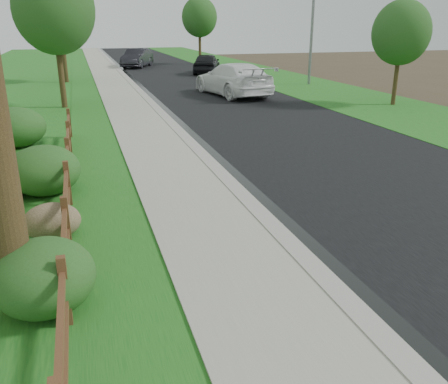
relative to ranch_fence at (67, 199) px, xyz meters
name	(u,v)px	position (x,y,z in m)	size (l,w,h in m)	color
road	(178,76)	(8.20, 28.60, -0.61)	(8.00, 90.00, 0.02)	black
curb	(125,77)	(4.00, 28.60, -0.56)	(0.40, 90.00, 0.12)	gray
wet_gutter	(130,77)	(4.35, 28.60, -0.60)	(0.50, 90.00, 0.00)	black
sidewalk	(108,77)	(2.70, 28.60, -0.57)	(2.20, 90.00, 0.10)	#9C9A88
grass_strip	(82,78)	(0.80, 28.60, -0.59)	(1.60, 90.00, 0.06)	#175318
lawn_near	(8,81)	(-4.40, 28.60, -0.60)	(9.00, 90.00, 0.04)	#175318
verge_far	(259,73)	(15.10, 28.60, -0.60)	(6.00, 90.00, 0.04)	#175318
ranch_fence	(67,199)	(0.00, 0.00, 0.00)	(0.12, 16.92, 1.10)	#4E2A1A
white_suv	(233,79)	(9.05, 17.02, 0.32)	(2.58, 6.34, 1.84)	white
dark_car_mid	(207,63)	(10.80, 29.53, 0.22)	(1.94, 4.82, 1.64)	black
dark_car_far	(137,58)	(6.02, 37.20, 0.25)	(1.80, 5.16, 1.70)	black
streetlight	(311,1)	(15.43, 20.41, 4.71)	(2.15, 0.67, 9.41)	gray
boulder	(52,221)	(-0.30, -0.49, -0.25)	(1.10, 0.83, 0.73)	brown
shrub_a	(44,277)	(-0.30, -3.08, -0.06)	(1.49, 1.49, 1.12)	#254F1C
shrub_b	(44,170)	(-0.56, 2.29, 0.00)	(1.75, 1.75, 1.23)	#254F1C
shrub_c	(0,176)	(-1.57, 2.30, -0.06)	(1.53, 1.53, 1.11)	#254F1C
shrub_d	(16,127)	(-1.72, 7.60, 0.06)	(1.98, 1.98, 1.35)	#254F1C
tree_near_left	(54,9)	(-0.30, 15.36, 3.98)	(3.78, 3.78, 6.69)	#322314
tree_near_right	(401,33)	(15.90, 11.35, 2.93)	(2.85, 2.85, 5.13)	#322314
tree_mid_left	(60,14)	(-0.30, 26.42, 3.95)	(3.70, 3.70, 6.62)	#322314
tree_far_right	(199,17)	(12.60, 38.95, 3.89)	(3.50, 3.50, 6.45)	#322314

